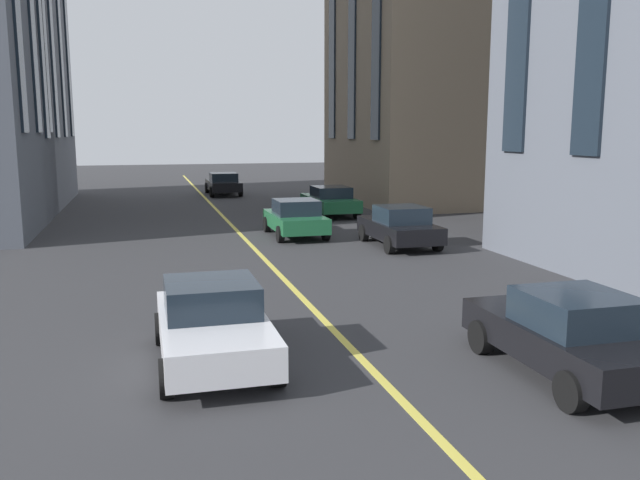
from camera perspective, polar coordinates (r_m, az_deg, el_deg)
lane_centre_line at (r=20.10m, az=-4.67°, el=-1.83°), size 80.00×0.16×0.01m
car_black_parked_a at (r=11.44m, az=20.85°, el=-7.60°), size 3.90×1.89×1.40m
car_green_oncoming at (r=30.78m, az=0.88°, el=3.45°), size 4.40×1.95×1.37m
car_black_mid at (r=41.19m, az=-8.39°, el=4.88°), size 4.40×1.95×1.37m
car_black_trailing at (r=22.65m, az=6.93°, el=1.20°), size 3.90×1.89×1.40m
car_white_near at (r=11.41m, az=-9.29°, el=-7.13°), size 3.90×1.89×1.40m
car_green_far at (r=24.66m, az=-2.16°, el=1.93°), size 3.90×1.89×1.40m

